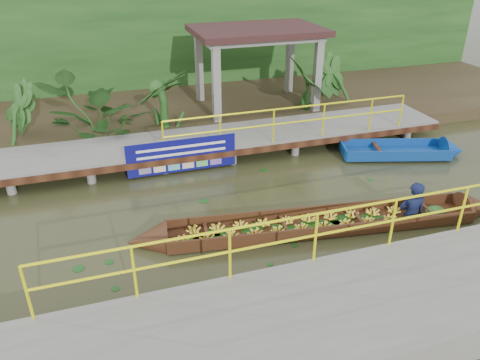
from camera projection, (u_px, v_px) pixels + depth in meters
name	position (u px, v px, depth m)	size (l,w,h in m)	color
ground	(226.00, 214.00, 11.24)	(80.00, 80.00, 0.00)	#2F3118
land_strip	(169.00, 109.00, 17.47)	(30.00, 8.00, 0.45)	#2F2417
far_dock	(194.00, 143.00, 13.92)	(16.00, 2.06, 1.66)	slate
near_dock	(353.00, 315.00, 7.83)	(18.00, 2.40, 1.73)	slate
pavilion	(257.00, 39.00, 16.08)	(4.40, 3.00, 3.00)	slate
foliage_backdrop	(155.00, 47.00, 18.76)	(30.00, 0.80, 4.00)	#163E13
vendor_boat	(340.00, 216.00, 10.65)	(8.76, 1.99, 2.15)	#33190E
moored_blue_boat	(423.00, 151.00, 14.15)	(3.80, 1.94, 0.88)	navy
blue_banner	(182.00, 155.00, 12.93)	(3.06, 0.04, 0.96)	#0C0C64
tropical_plants	(156.00, 100.00, 14.91)	(14.36, 1.36, 1.70)	#163E13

